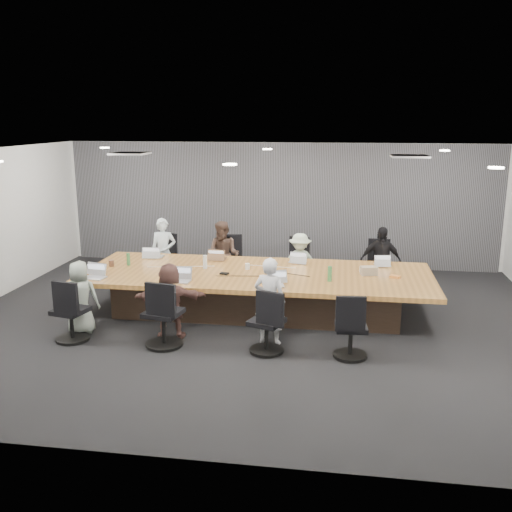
# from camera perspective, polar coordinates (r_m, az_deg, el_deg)

# --- Properties ---
(floor) EXTENTS (10.00, 8.00, 0.00)m
(floor) POSITION_cam_1_polar(r_m,az_deg,el_deg) (9.63, -0.36, -6.64)
(floor) COLOR black
(floor) RESTS_ON ground
(ceiling) EXTENTS (10.00, 8.00, 0.00)m
(ceiling) POSITION_cam_1_polar(r_m,az_deg,el_deg) (9.05, -0.39, 10.23)
(ceiling) COLOR white
(ceiling) RESTS_ON wall_back
(wall_back) EXTENTS (10.00, 0.00, 2.80)m
(wall_back) POSITION_cam_1_polar(r_m,az_deg,el_deg) (13.14, 2.37, 5.17)
(wall_back) COLOR silver
(wall_back) RESTS_ON ground
(wall_front) EXTENTS (10.00, 0.00, 2.80)m
(wall_front) POSITION_cam_1_polar(r_m,az_deg,el_deg) (5.48, -6.99, -7.24)
(wall_front) COLOR silver
(wall_front) RESTS_ON ground
(curtain) EXTENTS (9.80, 0.04, 2.80)m
(curtain) POSITION_cam_1_polar(r_m,az_deg,el_deg) (13.06, 2.33, 5.11)
(curtain) COLOR #59585F
(curtain) RESTS_ON ground
(conference_table) EXTENTS (6.00, 2.20, 0.74)m
(conference_table) POSITION_cam_1_polar(r_m,az_deg,el_deg) (9.97, 0.09, -3.49)
(conference_table) COLOR #37271D
(conference_table) RESTS_ON ground
(chair_0) EXTENTS (0.65, 0.65, 0.76)m
(chair_0) POSITION_cam_1_polar(r_m,az_deg,el_deg) (12.04, -8.68, -0.72)
(chair_0) COLOR black
(chair_0) RESTS_ON ground
(chair_1) EXTENTS (0.65, 0.65, 0.79)m
(chair_1) POSITION_cam_1_polar(r_m,az_deg,el_deg) (11.73, -2.88, -0.89)
(chair_1) COLOR black
(chair_1) RESTS_ON ground
(chair_2) EXTENTS (0.64, 0.64, 0.78)m
(chair_2) POSITION_cam_1_polar(r_m,az_deg,el_deg) (11.53, 4.52, -1.20)
(chair_2) COLOR black
(chair_2) RESTS_ON ground
(chair_3) EXTENTS (0.53, 0.53, 0.79)m
(chair_3) POSITION_cam_1_polar(r_m,az_deg,el_deg) (11.53, 12.16, -1.46)
(chair_3) COLOR black
(chair_3) RESTS_ON ground
(chair_4) EXTENTS (0.65, 0.65, 0.80)m
(chair_4) POSITION_cam_1_polar(r_m,az_deg,el_deg) (9.20, -18.02, -5.69)
(chair_4) COLOR black
(chair_4) RESTS_ON ground
(chair_5) EXTENTS (0.69, 0.69, 0.88)m
(chair_5) POSITION_cam_1_polar(r_m,az_deg,el_deg) (8.64, -9.24, -6.17)
(chair_5) COLOR black
(chair_5) RESTS_ON ground
(chair_6) EXTENTS (0.68, 0.68, 0.78)m
(chair_6) POSITION_cam_1_polar(r_m,az_deg,el_deg) (8.33, 1.06, -7.10)
(chair_6) COLOR black
(chair_6) RESTS_ON ground
(chair_7) EXTENTS (0.56, 0.56, 0.76)m
(chair_7) POSITION_cam_1_polar(r_m,az_deg,el_deg) (8.27, 9.47, -7.51)
(chair_7) COLOR black
(chair_7) RESTS_ON ground
(person_0) EXTENTS (0.55, 0.41, 1.39)m
(person_0) POSITION_cam_1_polar(r_m,az_deg,el_deg) (11.64, -9.24, 0.34)
(person_0) COLOR silver
(person_0) RESTS_ON ground
(laptop_0) EXTENTS (0.36, 0.26, 0.02)m
(laptop_0) POSITION_cam_1_polar(r_m,az_deg,el_deg) (11.12, -10.11, -0.03)
(laptop_0) COLOR #B2B2B7
(laptop_0) RESTS_ON conference_table
(person_1) EXTENTS (0.74, 0.62, 1.36)m
(person_1) POSITION_cam_1_polar(r_m,az_deg,el_deg) (11.33, -3.25, 0.07)
(person_1) COLOR #46332B
(person_1) RESTS_ON ground
(laptop_1) EXTENTS (0.34, 0.24, 0.02)m
(laptop_1) POSITION_cam_1_polar(r_m,az_deg,el_deg) (10.79, -3.86, -0.27)
(laptop_1) COLOR #8C6647
(laptop_1) RESTS_ON conference_table
(person_2) EXTENTS (0.76, 0.44, 1.17)m
(person_2) POSITION_cam_1_polar(r_m,az_deg,el_deg) (11.14, 4.40, -0.69)
(person_2) COLOR #B6CBB1
(person_2) RESTS_ON ground
(laptop_2) EXTENTS (0.34, 0.25, 0.02)m
(laptop_2) POSITION_cam_1_polar(r_m,az_deg,el_deg) (10.57, 4.19, -0.57)
(laptop_2) COLOR #B2B2B7
(laptop_2) RESTS_ON conference_table
(person_3) EXTENTS (0.83, 0.43, 1.35)m
(person_3) POSITION_cam_1_polar(r_m,az_deg,el_deg) (11.12, 12.33, -0.53)
(person_3) COLOR black
(person_3) RESTS_ON ground
(laptop_3) EXTENTS (0.30, 0.22, 0.02)m
(laptop_3) POSITION_cam_1_polar(r_m,az_deg,el_deg) (10.57, 12.52, -0.86)
(laptop_3) COLOR #B2B2B7
(laptop_3) RESTS_ON conference_table
(person_4) EXTENTS (0.63, 0.48, 1.17)m
(person_4) POSITION_cam_1_polar(r_m,az_deg,el_deg) (9.44, -17.16, -3.96)
(person_4) COLOR gray
(person_4) RESTS_ON ground
(laptop_4) EXTENTS (0.39, 0.30, 0.02)m
(laptop_4) POSITION_cam_1_polar(r_m,az_deg,el_deg) (9.87, -15.86, -2.11)
(laptop_4) COLOR #B2B2B7
(laptop_4) RESTS_ON conference_table
(person_5) EXTENTS (1.16, 0.59, 1.20)m
(person_5) POSITION_cam_1_polar(r_m,az_deg,el_deg) (8.90, -8.60, -4.44)
(person_5) COLOR brown
(person_5) RESTS_ON ground
(laptop_5) EXTENTS (0.34, 0.24, 0.02)m
(laptop_5) POSITION_cam_1_polar(r_m,az_deg,el_deg) (9.36, -7.65, -2.54)
(laptop_5) COLOR #B2B2B7
(laptop_5) RESTS_ON conference_table
(person_6) EXTENTS (0.54, 0.41, 1.34)m
(person_6) POSITION_cam_1_polar(r_m,az_deg,el_deg) (8.56, 1.38, -4.52)
(person_6) COLOR #B5B6BD
(person_6) RESTS_ON ground
(laptop_6) EXTENTS (0.35, 0.27, 0.02)m
(laptop_6) POSITION_cam_1_polar(r_m,az_deg,el_deg) (9.06, 1.83, -2.98)
(laptop_6) COLOR #B2B2B7
(laptop_6) RESTS_ON conference_table
(bottle_green_left) EXTENTS (0.07, 0.07, 0.22)m
(bottle_green_left) POSITION_cam_1_polar(r_m,az_deg,el_deg) (10.56, -12.65, -0.31)
(bottle_green_left) COLOR #3B7C41
(bottle_green_left) RESTS_ON conference_table
(bottle_green_right) EXTENTS (0.07, 0.07, 0.25)m
(bottle_green_right) POSITION_cam_1_polar(r_m,az_deg,el_deg) (9.37, 7.38, -1.78)
(bottle_green_right) COLOR #3B7C41
(bottle_green_right) RESTS_ON conference_table
(bottle_clear) EXTENTS (0.09, 0.09, 0.24)m
(bottle_clear) POSITION_cam_1_polar(r_m,az_deg,el_deg) (10.11, -5.12, -0.59)
(bottle_clear) COLOR silver
(bottle_clear) RESTS_ON conference_table
(cup_white_far) EXTENTS (0.11, 0.11, 0.10)m
(cup_white_far) POSITION_cam_1_polar(r_m,az_deg,el_deg) (10.05, -0.86, -1.04)
(cup_white_far) COLOR white
(cup_white_far) RESTS_ON conference_table
(cup_white_near) EXTENTS (0.07, 0.07, 0.09)m
(cup_white_near) POSITION_cam_1_polar(r_m,az_deg,el_deg) (10.05, 10.52, -1.31)
(cup_white_near) COLOR white
(cup_white_near) RESTS_ON conference_table
(mug_brown) EXTENTS (0.11, 0.11, 0.11)m
(mug_brown) POSITION_cam_1_polar(r_m,az_deg,el_deg) (10.57, -14.27, -0.70)
(mug_brown) COLOR brown
(mug_brown) RESTS_ON conference_table
(mic_left) EXTENTS (0.16, 0.12, 0.03)m
(mic_left) POSITION_cam_1_polar(r_m,az_deg,el_deg) (9.75, -3.20, -1.75)
(mic_left) COLOR black
(mic_left) RESTS_ON conference_table
(mic_right) EXTENTS (0.16, 0.12, 0.03)m
(mic_right) POSITION_cam_1_polar(r_m,az_deg,el_deg) (9.75, 2.16, -1.72)
(mic_right) COLOR black
(mic_right) RESTS_ON conference_table
(stapler) EXTENTS (0.16, 0.08, 0.06)m
(stapler) POSITION_cam_1_polar(r_m,az_deg,el_deg) (9.37, 2.28, -2.27)
(stapler) COLOR black
(stapler) RESTS_ON conference_table
(canvas_bag) EXTENTS (0.30, 0.23, 0.14)m
(canvas_bag) POSITION_cam_1_polar(r_m,az_deg,el_deg) (9.87, 11.22, -1.45)
(canvas_bag) COLOR gray
(canvas_bag) RESTS_ON conference_table
(snack_packet) EXTENTS (0.20, 0.16, 0.04)m
(snack_packet) POSITION_cam_1_polar(r_m,az_deg,el_deg) (9.81, 13.73, -2.01)
(snack_packet) COLOR orange
(snack_packet) RESTS_ON conference_table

